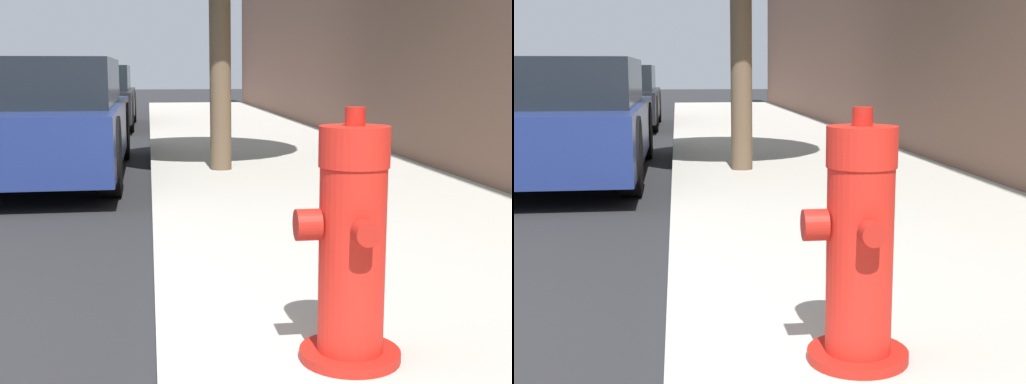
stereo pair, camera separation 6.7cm
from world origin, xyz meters
The scene contains 3 objects.
fire_hydrant centered at (2.44, -0.06, 0.52)m, with size 0.37×0.37×0.88m.
parked_car_near centered at (0.63, 5.40, 0.62)m, with size 1.76×4.43×1.24m.
parked_car_mid centered at (0.55, 12.05, 0.60)m, with size 1.89×4.14×1.21m.
Camera 2 is at (1.84, -2.36, 1.12)m, focal length 50.00 mm.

